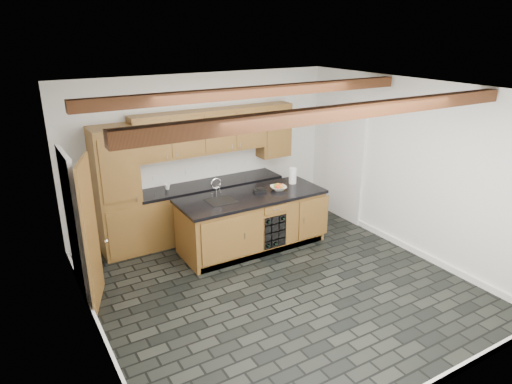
# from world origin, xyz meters

# --- Properties ---
(ground) EXTENTS (5.00, 5.00, 0.00)m
(ground) POSITION_xyz_m (0.00, 0.00, 0.00)
(ground) COLOR black
(ground) RESTS_ON ground
(room_shell) EXTENTS (5.01, 5.00, 5.00)m
(room_shell) POSITION_xyz_m (-0.09, 0.53, 1.53)
(room_shell) COLOR white
(room_shell) RESTS_ON ground
(back_cabinetry) EXTENTS (3.65, 0.62, 2.20)m
(back_cabinetry) POSITION_xyz_m (-0.38, 2.24, 0.98)
(back_cabinetry) COLOR brown
(back_cabinetry) RESTS_ON ground
(island) EXTENTS (2.48, 0.96, 0.93)m
(island) POSITION_xyz_m (0.31, 1.28, 0.46)
(island) COLOR brown
(island) RESTS_ON ground
(faucet) EXTENTS (0.45, 0.40, 0.34)m
(faucet) POSITION_xyz_m (-0.25, 1.33, 0.96)
(faucet) COLOR black
(faucet) RESTS_ON island
(kitchen_scale) EXTENTS (0.23, 0.16, 0.06)m
(kitchen_scale) POSITION_xyz_m (0.49, 1.35, 0.96)
(kitchen_scale) COLOR black
(kitchen_scale) RESTS_ON island
(fruit_bowl) EXTENTS (0.33, 0.33, 0.07)m
(fruit_bowl) POSITION_xyz_m (0.81, 1.28, 0.96)
(fruit_bowl) COLOR beige
(fruit_bowl) RESTS_ON island
(fruit_cluster) EXTENTS (0.16, 0.17, 0.07)m
(fruit_cluster) POSITION_xyz_m (0.81, 1.28, 1.00)
(fruit_cluster) COLOR #AB3516
(fruit_cluster) RESTS_ON fruit_bowl
(paper_towel) EXTENTS (0.13, 0.13, 0.28)m
(paper_towel) POSITION_xyz_m (1.22, 1.44, 1.07)
(paper_towel) COLOR white
(paper_towel) RESTS_ON island
(mug) EXTENTS (0.10, 0.10, 0.09)m
(mug) POSITION_xyz_m (-0.79, 2.26, 0.98)
(mug) COLOR white
(mug) RESTS_ON back_cabinetry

